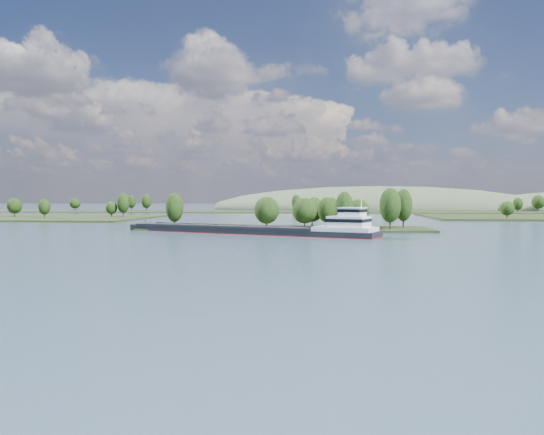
# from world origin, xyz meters

# --- Properties ---
(ground) EXTENTS (1800.00, 1800.00, 0.00)m
(ground) POSITION_xyz_m (0.00, 120.00, 0.00)
(ground) COLOR #3B5567
(ground) RESTS_ON ground
(tree_island) EXTENTS (100.00, 30.00, 15.03)m
(tree_island) POSITION_xyz_m (7.21, 179.13, 4.19)
(tree_island) COLOR black
(tree_island) RESTS_ON ground
(back_shoreline) EXTENTS (900.00, 60.00, 14.83)m
(back_shoreline) POSITION_xyz_m (6.65, 399.84, 0.70)
(back_shoreline) COLOR black
(back_shoreline) RESTS_ON ground
(hill_west) EXTENTS (320.00, 160.00, 44.00)m
(hill_west) POSITION_xyz_m (60.00, 500.00, 0.00)
(hill_west) COLOR #435339
(hill_west) RESTS_ON ground
(cargo_barge) EXTENTS (83.22, 41.57, 11.59)m
(cargo_barge) POSITION_xyz_m (-5.36, 154.53, 1.46)
(cargo_barge) COLOR black
(cargo_barge) RESTS_ON ground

